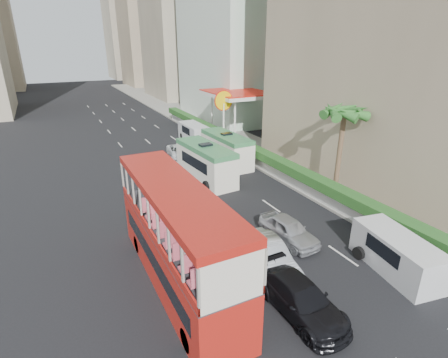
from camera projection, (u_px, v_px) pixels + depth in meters
ground_plane at (280, 250)px, 19.71m from camera, size 200.00×200.00×0.00m
double_decker_bus at (177, 237)px, 16.25m from camera, size 2.50×11.00×5.06m
car_silver_lane_a at (267, 270)px, 18.04m from camera, size 2.13×4.94×1.58m
car_silver_lane_b at (288, 240)px, 20.70m from camera, size 2.01×4.31×1.43m
car_black at (299, 311)px, 15.26m from camera, size 2.11×5.02×1.45m
van_asset at (179, 157)px, 35.51m from camera, size 2.50×4.48×1.19m
minibus_near at (206, 163)px, 29.24m from camera, size 2.78×6.92×3.00m
minibus_far at (226, 149)px, 33.11m from camera, size 2.43×6.56×2.87m
panel_van_near at (397, 254)px, 17.69m from camera, size 2.75×5.12×1.94m
panel_van_far at (194, 133)px, 40.88m from camera, size 2.06×5.03×2.00m
sidewalk at (223, 134)px, 44.19m from camera, size 6.00×120.00×0.18m
kerb_wall at (248, 156)px, 33.68m from camera, size 0.30×44.00×1.00m
hedge at (248, 148)px, 33.37m from camera, size 1.10×44.00×0.70m
palm_tree at (339, 155)px, 25.07m from camera, size 0.36×0.36×6.40m
shell_station at (238, 115)px, 41.98m from camera, size 6.50×8.00×5.50m
tower_far_b at (129, 9)px, 105.69m from camera, size 14.00×14.00×40.00m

